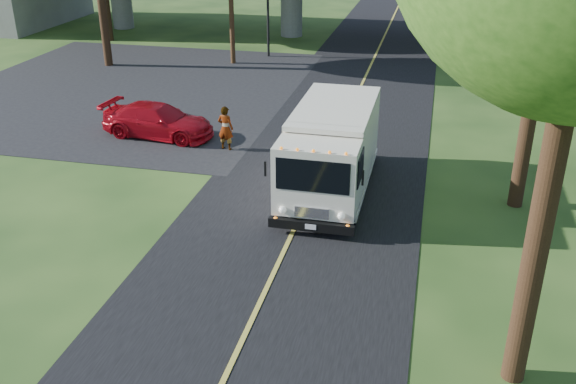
% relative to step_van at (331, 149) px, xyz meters
% --- Properties ---
extents(ground, '(120.00, 120.00, 0.00)m').
position_rel_step_van_xyz_m(ground, '(-0.56, -8.69, -1.46)').
color(ground, '#213E16').
rests_on(ground, ground).
extents(road, '(7.00, 90.00, 0.02)m').
position_rel_step_van_xyz_m(road, '(-0.56, 1.31, -1.45)').
color(road, black).
rests_on(road, ground).
extents(parking_lot, '(16.00, 18.00, 0.01)m').
position_rel_step_van_xyz_m(parking_lot, '(-11.56, 9.31, -1.45)').
color(parking_lot, black).
rests_on(parking_lot, ground).
extents(lane_line, '(0.12, 90.00, 0.01)m').
position_rel_step_van_xyz_m(lane_line, '(-0.56, 1.31, -1.43)').
color(lane_line, gold).
rests_on(lane_line, road).
extents(step_van, '(2.39, 6.39, 2.68)m').
position_rel_step_van_xyz_m(step_van, '(0.00, 0.00, 0.00)').
color(step_van, silver).
rests_on(step_van, ground).
extents(red_sedan, '(4.52, 2.16, 1.27)m').
position_rel_step_van_xyz_m(red_sedan, '(-7.34, 3.49, -0.82)').
color(red_sedan, '#9D0913').
rests_on(red_sedan, ground).
extents(pedestrian, '(0.66, 0.50, 1.66)m').
position_rel_step_van_xyz_m(pedestrian, '(-4.36, 2.73, -0.63)').
color(pedestrian, gray).
rests_on(pedestrian, ground).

